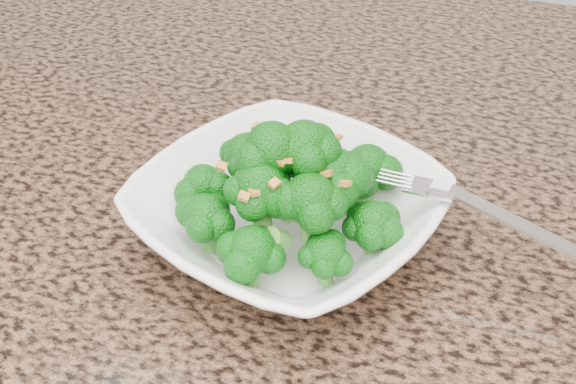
% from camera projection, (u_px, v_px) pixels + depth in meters
% --- Properties ---
extents(granite_counter, '(1.64, 1.04, 0.03)m').
position_uv_depth(granite_counter, '(156.00, 185.00, 0.67)').
color(granite_counter, brown).
rests_on(granite_counter, cabinet).
extents(bowl, '(0.29, 0.29, 0.06)m').
position_uv_depth(bowl, '(288.00, 214.00, 0.57)').
color(bowl, white).
rests_on(bowl, granite_counter).
extents(broccoli_pile, '(0.20, 0.20, 0.07)m').
position_uv_depth(broccoli_pile, '(288.00, 148.00, 0.53)').
color(broccoli_pile, '#0B620C').
rests_on(broccoli_pile, bowl).
extents(garlic_topping, '(0.12, 0.12, 0.01)m').
position_uv_depth(garlic_topping, '(288.00, 104.00, 0.51)').
color(garlic_topping, '#CA8031').
rests_on(garlic_topping, broccoli_pile).
extents(fork, '(0.18, 0.05, 0.01)m').
position_uv_depth(fork, '(445.00, 196.00, 0.53)').
color(fork, silver).
rests_on(fork, bowl).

